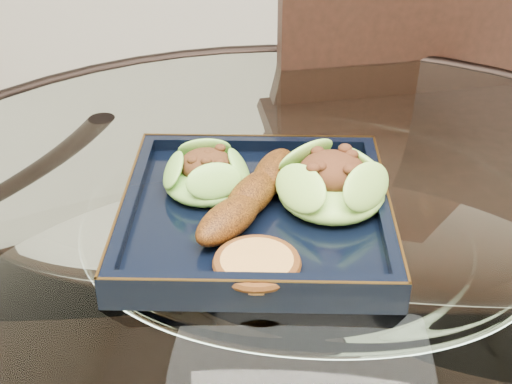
{
  "coord_description": "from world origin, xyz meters",
  "views": [
    {
      "loc": [
        -0.01,
        -0.56,
        1.18
      ],
      "look_at": [
        -0.05,
        0.04,
        0.8
      ],
      "focal_mm": 50.0,
      "sensor_mm": 36.0,
      "label": 1
    }
  ],
  "objects": [
    {
      "name": "crumb_patty",
      "position": [
        -0.05,
        -0.06,
        0.79
      ],
      "size": [
        0.08,
        0.08,
        0.01
      ],
      "primitive_type": "cylinder",
      "rotation": [
        0.0,
        0.0,
        0.13
      ],
      "color": "#CA8C43",
      "rests_on": "navy_plate"
    },
    {
      "name": "roasted_plantain",
      "position": [
        -0.06,
        0.04,
        0.8
      ],
      "size": [
        0.1,
        0.18,
        0.03
      ],
      "primitive_type": "ellipsoid",
      "rotation": [
        0.0,
        0.0,
        1.18
      ],
      "color": "#62300A",
      "rests_on": "navy_plate"
    },
    {
      "name": "navy_plate",
      "position": [
        -0.05,
        0.04,
        0.77
      ],
      "size": [
        0.28,
        0.28,
        0.02
      ],
      "primitive_type": "cube",
      "rotation": [
        0.0,
        0.0,
        0.05
      ],
      "color": "black",
      "rests_on": "dining_table"
    },
    {
      "name": "lettuce_wrap_left",
      "position": [
        -0.11,
        0.07,
        0.8
      ],
      "size": [
        0.1,
        0.1,
        0.03
      ],
      "primitive_type": "ellipsoid",
      "rotation": [
        0.0,
        0.0,
        -0.16
      ],
      "color": "#589D2D",
      "rests_on": "navy_plate"
    },
    {
      "name": "dining_chair",
      "position": [
        0.18,
        0.41,
        0.57
      ],
      "size": [
        0.54,
        0.54,
        1.02
      ],
      "rotation": [
        0.0,
        0.0,
        0.27
      ],
      "color": "black",
      "rests_on": "ground"
    },
    {
      "name": "lettuce_wrap_right",
      "position": [
        0.02,
        0.06,
        0.8
      ],
      "size": [
        0.14,
        0.14,
        0.04
      ],
      "primitive_type": "ellipsoid",
      "rotation": [
        0.0,
        0.0,
        0.36
      ],
      "color": "#65A32F",
      "rests_on": "navy_plate"
    },
    {
      "name": "dining_table",
      "position": [
        -0.0,
        -0.0,
        0.6
      ],
      "size": [
        1.13,
        1.13,
        0.77
      ],
      "color": "white",
      "rests_on": "ground"
    }
  ]
}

